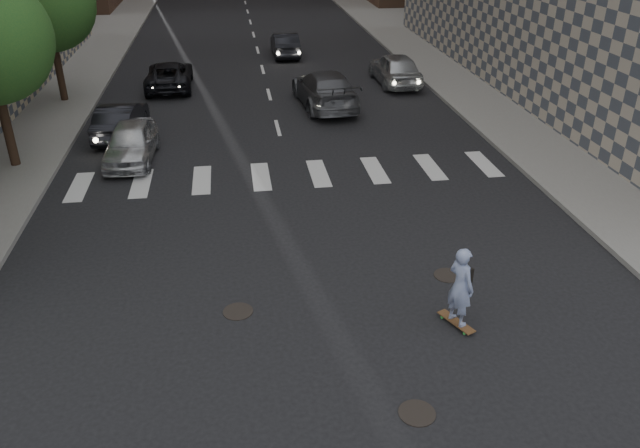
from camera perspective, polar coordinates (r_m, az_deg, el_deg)
The scene contains 12 objects.
ground at distance 13.82m, azimuth 1.07°, elevation -10.21°, with size 160.00×160.00×0.00m, color black.
sidewalk_right at distance 35.82m, azimuth 19.61°, elevation 12.57°, with size 13.00×80.00×0.15m, color gray.
manhole_a at distance 12.22m, azimuth 8.86°, elevation -16.71°, with size 0.70×0.70×0.02m, color black.
manhole_b at distance 14.66m, azimuth -7.51°, elevation -7.93°, with size 0.70×0.70×0.02m, color black.
manhole_c at distance 16.15m, azimuth 11.59°, elevation -4.62°, with size 0.70×0.70×0.02m, color black.
skateboarder at distance 13.88m, azimuth 12.74°, elevation -5.58°, with size 0.69×1.00×1.98m.
silver_sedan at distance 23.57m, azimuth -16.89°, elevation 7.16°, with size 1.62×4.03×1.37m, color #BABCC1.
traffic_car_a at distance 26.22m, azimuth -17.76°, elevation 9.05°, with size 1.42×4.08×1.34m, color black.
traffic_car_b at distance 28.84m, azimuth 0.44°, elevation 12.25°, with size 2.25×5.53×1.61m, color #54565B.
traffic_car_c at distance 32.71m, azimuth -13.62°, elevation 13.10°, with size 2.17×4.70×1.31m, color black.
traffic_car_d at distance 32.77m, azimuth 6.89°, elevation 13.94°, with size 1.88×4.67×1.59m, color silver.
traffic_car_e at distance 38.83m, azimuth -3.22°, elevation 16.08°, with size 1.45×4.17×1.37m, color black.
Camera 1 is at (-1.82, -10.75, 8.50)m, focal length 35.00 mm.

